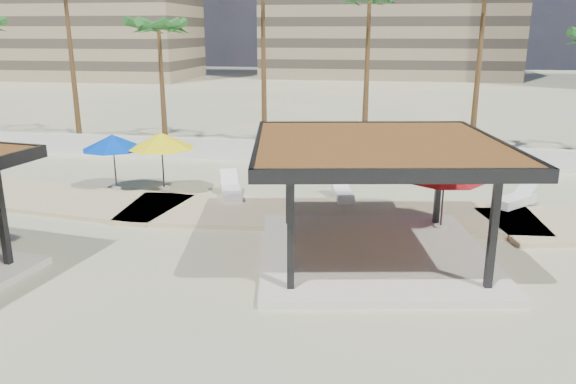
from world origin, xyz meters
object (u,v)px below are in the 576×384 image
at_px(umbrella_c, 445,172).
at_px(lounger_b, 343,193).
at_px(lounger_a, 231,190).
at_px(lounger_d, 515,200).
at_px(pavilion_central, 376,189).

xyz_separation_m(umbrella_c, lounger_b, (-3.77, 3.31, -1.89)).
bearing_deg(lounger_b, lounger_a, 83.43).
bearing_deg(lounger_a, lounger_d, -106.76).
height_order(umbrella_c, lounger_b, umbrella_c).
bearing_deg(lounger_b, umbrella_c, -144.11).
xyz_separation_m(umbrella_c, lounger_a, (-8.53, 2.79, -1.86)).
distance_m(umbrella_c, lounger_d, 5.08).
relative_size(pavilion_central, lounger_d, 4.09).
relative_size(pavilion_central, umbrella_c, 2.67).
distance_m(lounger_a, lounger_d, 11.79).
xyz_separation_m(umbrella_c, lounger_d, (3.24, 3.44, -1.88)).
distance_m(pavilion_central, lounger_a, 8.47).
distance_m(lounger_b, lounger_d, 7.01).
bearing_deg(pavilion_central, umbrella_c, 38.59).
height_order(pavilion_central, lounger_b, pavilion_central).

